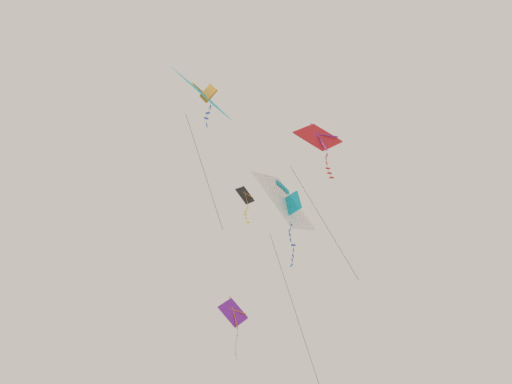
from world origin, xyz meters
The scene contains 5 objects.
kite_delta_low_drifter centered at (4.45, 2.55, 17.78)m, with size 3.31×2.02×9.17m.
kite_delta_upper_right centered at (9.10, 4.24, 20.60)m, with size 3.01×2.08×7.27m.
kite_diamond_mid_left centered at (4.12, 4.88, 19.71)m, with size 2.60×1.55×7.75m.
kite_diamond_near_left centered at (3.21, -4.42, 24.03)m, with size 1.45×0.51×2.94m.
kite_diamond_highest centered at (4.10, -3.64, 15.74)m, with size 1.76×0.60×3.62m.
Camera 1 is at (14.55, 20.34, 0.50)m, focal length 44.08 mm.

